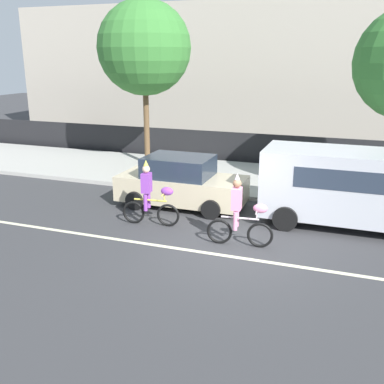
{
  "coord_description": "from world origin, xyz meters",
  "views": [
    {
      "loc": [
        2.63,
        -10.26,
        4.69
      ],
      "look_at": [
        -1.53,
        1.2,
        1.0
      ],
      "focal_mm": 42.0,
      "sensor_mm": 36.0,
      "label": 1
    }
  ],
  "objects_px": {
    "parade_cyclist_purple": "(151,197)",
    "parade_cyclist_pink": "(241,215)",
    "parked_van_silver": "(356,183)",
    "parked_car_beige": "(181,183)"
  },
  "relations": [
    {
      "from": "parade_cyclist_purple",
      "to": "parked_van_silver",
      "type": "xyz_separation_m",
      "value": [
        5.48,
        1.88,
        0.44
      ]
    },
    {
      "from": "parade_cyclist_pink",
      "to": "parked_van_silver",
      "type": "xyz_separation_m",
      "value": [
        2.7,
        2.46,
        0.44
      ]
    },
    {
      "from": "parade_cyclist_purple",
      "to": "parked_van_silver",
      "type": "relative_size",
      "value": 0.38
    },
    {
      "from": "parade_cyclist_pink",
      "to": "parked_van_silver",
      "type": "bearing_deg",
      "value": 42.33
    },
    {
      "from": "parade_cyclist_purple",
      "to": "parade_cyclist_pink",
      "type": "bearing_deg",
      "value": -11.69
    },
    {
      "from": "parked_van_silver",
      "to": "parked_car_beige",
      "type": "xyz_separation_m",
      "value": [
        -5.3,
        0.04,
        -0.5
      ]
    },
    {
      "from": "parade_cyclist_pink",
      "to": "parked_van_silver",
      "type": "relative_size",
      "value": 0.38
    },
    {
      "from": "parade_cyclist_purple",
      "to": "parked_car_beige",
      "type": "bearing_deg",
      "value": 84.65
    },
    {
      "from": "parked_van_silver",
      "to": "parked_car_beige",
      "type": "distance_m",
      "value": 5.33
    },
    {
      "from": "parade_cyclist_purple",
      "to": "parade_cyclist_pink",
      "type": "relative_size",
      "value": 1.0
    }
  ]
}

